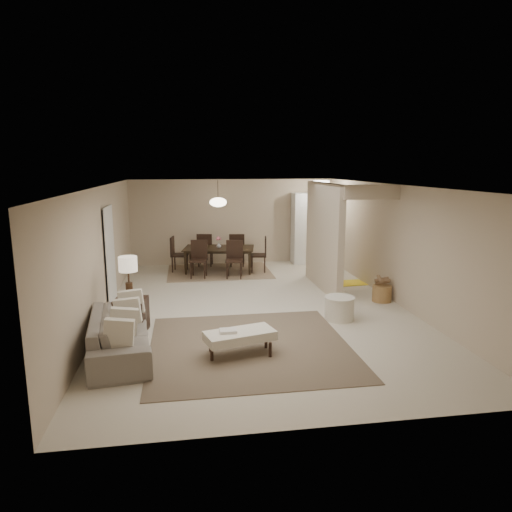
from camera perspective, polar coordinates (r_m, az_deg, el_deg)
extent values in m
plane|color=beige|center=(9.52, 0.03, -6.41)|extent=(9.00, 9.00, 0.00)
plane|color=white|center=(9.08, 0.03, 8.80)|extent=(9.00, 9.00, 0.00)
plane|color=#C5B195|center=(13.64, -2.91, 4.31)|extent=(6.00, 0.00, 6.00)
plane|color=#C5B195|center=(9.25, -18.66, 0.46)|extent=(0.00, 9.00, 9.00)
plane|color=#C5B195|center=(10.12, 17.06, 1.43)|extent=(0.00, 9.00, 9.00)
cube|color=#C5B195|center=(10.83, 8.45, 2.42)|extent=(0.15, 2.50, 2.50)
cube|color=black|center=(9.87, -17.83, -0.21)|extent=(0.04, 0.90, 2.04)
cube|color=white|center=(13.77, 7.05, 3.47)|extent=(1.20, 0.55, 2.10)
cylinder|color=white|center=(12.73, 8.16, 9.19)|extent=(0.44, 0.44, 0.05)
cube|color=brown|center=(7.54, -0.76, -11.20)|extent=(3.20, 3.20, 0.01)
imported|color=gray|center=(7.44, -16.62, -9.42)|extent=(2.28, 1.11, 0.64)
cube|color=silver|center=(7.13, -2.04, -9.93)|extent=(1.16, 0.75, 0.14)
cylinder|color=black|center=(7.00, -5.54, -12.06)|extent=(0.05, 0.05, 0.24)
cylinder|color=black|center=(7.10, 1.78, -11.68)|extent=(0.05, 0.05, 0.24)
cylinder|color=black|center=(7.33, -5.71, -10.97)|extent=(0.05, 0.05, 0.24)
cylinder|color=black|center=(7.42, 1.27, -10.63)|extent=(0.05, 0.05, 0.24)
cube|color=black|center=(8.36, -15.39, -7.20)|extent=(0.62, 0.62, 0.60)
cylinder|color=#422C1C|center=(8.24, -15.55, -4.23)|extent=(0.12, 0.12, 0.30)
cylinder|color=#422C1C|center=(8.17, -15.65, -2.34)|extent=(0.03, 0.03, 0.26)
cylinder|color=beige|center=(8.12, -15.72, -0.96)|extent=(0.32, 0.32, 0.26)
cylinder|color=silver|center=(8.86, 10.39, -6.45)|extent=(0.57, 0.57, 0.44)
cylinder|color=olive|center=(10.25, 15.45, -4.53)|extent=(0.50, 0.50, 0.35)
cube|color=#836B51|center=(12.69, -4.62, -1.93)|extent=(2.80, 2.10, 0.01)
imported|color=black|center=(12.62, -4.64, -0.47)|extent=(2.06, 1.37, 0.67)
imported|color=white|center=(12.55, -4.67, 1.33)|extent=(0.13, 0.13, 0.14)
cube|color=yellow|center=(11.61, 11.18, -3.35)|extent=(0.98, 0.64, 0.01)
cylinder|color=#422C1C|center=(12.38, -4.78, 8.24)|extent=(0.02, 0.02, 0.50)
ellipsoid|color=#FFEAC6|center=(12.40, -4.76, 6.72)|extent=(0.46, 0.46, 0.25)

